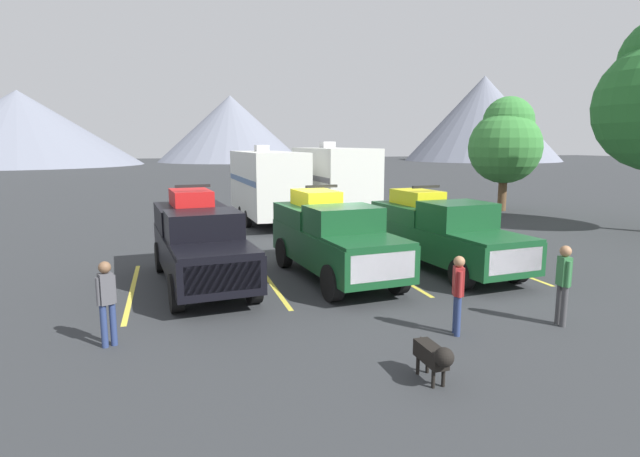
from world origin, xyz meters
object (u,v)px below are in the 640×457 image
Objects in this scene: pickup_truck_a at (199,240)px; person_c at (458,290)px; person_b at (107,298)px; dog at (435,356)px; pickup_truck_b at (332,236)px; camper_trailer_b at (333,180)px; pickup_truck_c at (441,231)px; person_a at (563,280)px; camper_trailer_a at (267,183)px.

pickup_truck_a reaches higher than person_c.
person_b is 1.57× the size of dog.
pickup_truck_b reaches higher than person_b.
camper_trailer_b is (6.84, 9.56, 0.83)m from pickup_truck_a.
person_a is (-0.11, -5.18, -0.15)m from pickup_truck_c.
pickup_truck_c is 3.80× the size of person_c.
pickup_truck_c is at bearing -88.63° from camper_trailer_b.
pickup_truck_a is 5.77× the size of dog.
pickup_truck_a reaches higher than pickup_truck_b.
person_b is (-1.89, -4.02, -0.24)m from pickup_truck_a.
person_a is at bearing -56.22° from pickup_truck_b.
camper_trailer_b is 17.09m from dog.
person_c is (-2.47, -5.05, -0.20)m from pickup_truck_c.
camper_trailer_b is at bearing 77.50° from dog.
dog is at bearing -119.92° from pickup_truck_c.
person_b reaches higher than dog.
person_a is (3.36, -5.02, -0.20)m from pickup_truck_b.
person_b is (-8.96, -3.76, -0.18)m from pickup_truck_c.
person_c is (-2.36, 0.13, -0.06)m from person_a.
camper_trailer_b reaches higher than person_b.
pickup_truck_b is at bearing 123.78° from person_a.
camper_trailer_a reaches higher than pickup_truck_a.
pickup_truck_c is (7.07, -0.25, -0.06)m from pickup_truck_a.
person_b is at bearing 148.85° from dog.
camper_trailer_b is (3.24, 9.97, 0.83)m from pickup_truck_b.
pickup_truck_a is at bearing 177.94° from pickup_truck_c.
camper_trailer_a is at bearing 108.79° from pickup_truck_c.
pickup_truck_a is 0.74× the size of camper_trailer_a.
pickup_truck_b is (3.60, -0.42, -0.01)m from pickup_truck_a.
pickup_truck_b is 0.70× the size of camper_trailer_a.
pickup_truck_a is 3.53× the size of person_a.
pickup_truck_b is 3.48m from pickup_truck_c.
person_c is at bearing -86.41° from camper_trailer_a.
pickup_truck_a is 7.08m from pickup_truck_c.
pickup_truck_b reaches higher than dog.
person_a is (6.96, -5.44, -0.20)m from pickup_truck_a.
pickup_truck_a reaches higher than person_a.
pickup_truck_a is 1.06× the size of pickup_truck_b.
camper_trailer_a is 15.15m from person_c.
pickup_truck_c is at bearing -2.06° from pickup_truck_a.
camper_trailer_a reaches higher than pickup_truck_b.
pickup_truck_b is at bearing 33.25° from person_b.
pickup_truck_c is at bearing 88.76° from person_a.
pickup_truck_c is at bearing 2.65° from pickup_truck_b.
person_a is (3.30, -15.23, -0.95)m from camper_trailer_a.
person_b is at bearing 168.78° from person_c.
camper_trailer_b reaches higher than dog.
pickup_truck_a is 11.78m from camper_trailer_b.
pickup_truck_a is 0.82× the size of camper_trailer_b.
person_a is at bearing -77.76° from camper_trailer_a.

